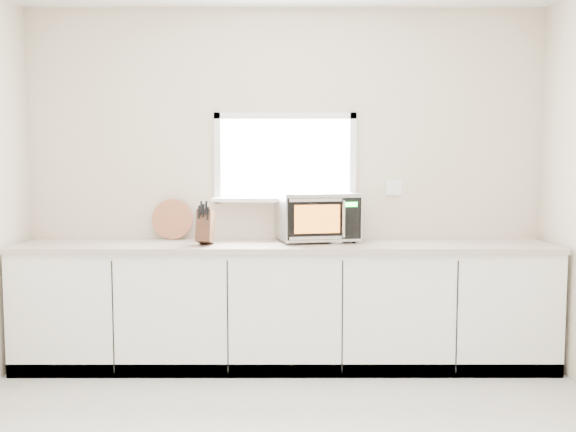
{
  "coord_description": "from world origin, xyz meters",
  "views": [
    {
      "loc": [
        0.02,
        -2.77,
        1.49
      ],
      "look_at": [
        0.02,
        1.55,
        1.13
      ],
      "focal_mm": 38.0,
      "sensor_mm": 36.0,
      "label": 1
    }
  ],
  "objects": [
    {
      "name": "knife_block",
      "position": [
        -0.58,
        1.6,
        1.06
      ],
      "size": [
        0.12,
        0.23,
        0.32
      ],
      "rotation": [
        0.0,
        0.0,
        -0.08
      ],
      "color": "#492C1A",
      "rests_on": "countertop"
    },
    {
      "name": "coffee_grinder",
      "position": [
        0.37,
        1.71,
        1.03
      ],
      "size": [
        0.16,
        0.16,
        0.22
      ],
      "rotation": [
        0.0,
        0.0,
        -0.32
      ],
      "color": "#ADAFB4",
      "rests_on": "countertop"
    },
    {
      "name": "cutting_board",
      "position": [
        -0.88,
        1.94,
        1.08
      ],
      "size": [
        0.31,
        0.08,
        0.31
      ],
      "primitive_type": "cylinder",
      "rotation": [
        1.4,
        0.0,
        0.0
      ],
      "color": "#AA6341",
      "rests_on": "countertop"
    },
    {
      "name": "countertop",
      "position": [
        0.0,
        1.69,
        0.9
      ],
      "size": [
        3.92,
        0.64,
        0.04
      ],
      "primitive_type": "cube",
      "color": "#C1B1A0",
      "rests_on": "cabinets"
    },
    {
      "name": "cabinets",
      "position": [
        0.0,
        1.7,
        0.44
      ],
      "size": [
        3.92,
        0.6,
        0.88
      ],
      "primitive_type": "cube",
      "color": "white",
      "rests_on": "ground"
    },
    {
      "name": "microwave",
      "position": [
        0.24,
        1.82,
        1.11
      ],
      "size": [
        0.65,
        0.55,
        0.37
      ],
      "rotation": [
        0.0,
        0.0,
        0.21
      ],
      "color": "black",
      "rests_on": "countertop"
    },
    {
      "name": "back_wall",
      "position": [
        0.0,
        2.0,
        1.36
      ],
      "size": [
        4.0,
        0.17,
        2.7
      ],
      "color": "beige",
      "rests_on": "ground"
    }
  ]
}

